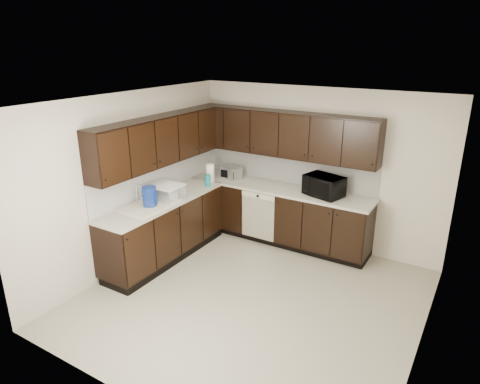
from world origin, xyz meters
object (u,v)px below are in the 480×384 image
toaster_oven (231,172)px  blue_pitcher (149,197)px  sink (149,210)px  microwave (324,186)px  storage_bin (164,192)px

toaster_oven → blue_pitcher: 1.74m
sink → microwave: bearing=41.1°
sink → microwave: size_ratio=1.47×
toaster_oven → storage_bin: (-0.32, -1.34, 0.00)m
microwave → storage_bin: 2.37m
storage_bin → toaster_oven: bearing=76.5°
microwave → storage_bin: size_ratio=1.08×
microwave → storage_bin: microwave is taller
storage_bin → blue_pitcher: size_ratio=1.74×
sink → toaster_oven: (0.29, 1.71, 0.16)m
storage_bin → blue_pitcher: (0.07, -0.38, 0.05)m
microwave → storage_bin: (-1.97, -1.32, -0.05)m
microwave → toaster_oven: microwave is taller
microwave → toaster_oven: 1.65m
microwave → blue_pitcher: microwave is taller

